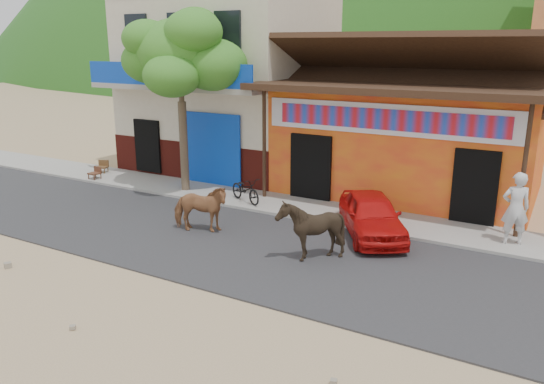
{
  "coord_description": "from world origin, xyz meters",
  "views": [
    {
      "loc": [
        6.72,
        -8.04,
        4.95
      ],
      "look_at": [
        0.42,
        3.0,
        1.4
      ],
      "focal_mm": 35.0,
      "sensor_mm": 36.0,
      "label": 1
    }
  ],
  "objects_px": {
    "cafe_chair_left": "(101,162)",
    "pedestrian": "(516,208)",
    "scooter": "(246,190)",
    "cafe_chair_right": "(94,168)",
    "tree": "(182,102)",
    "cow_dark": "(311,229)",
    "cow_tan": "(200,208)",
    "red_car": "(371,215)"
  },
  "relations": [
    {
      "from": "cow_tan",
      "to": "scooter",
      "type": "height_order",
      "value": "cow_tan"
    },
    {
      "from": "cafe_chair_left",
      "to": "pedestrian",
      "type": "bearing_deg",
      "value": -23.79
    },
    {
      "from": "pedestrian",
      "to": "cafe_chair_right",
      "type": "bearing_deg",
      "value": -20.12
    },
    {
      "from": "scooter",
      "to": "pedestrian",
      "type": "height_order",
      "value": "pedestrian"
    },
    {
      "from": "tree",
      "to": "scooter",
      "type": "distance_m",
      "value": 3.68
    },
    {
      "from": "scooter",
      "to": "cafe_chair_left",
      "type": "relative_size",
      "value": 1.76
    },
    {
      "from": "cow_dark",
      "to": "cafe_chair_left",
      "type": "distance_m",
      "value": 11.32
    },
    {
      "from": "cow_tan",
      "to": "cafe_chair_right",
      "type": "relative_size",
      "value": 1.9
    },
    {
      "from": "cow_tan",
      "to": "cafe_chair_left",
      "type": "bearing_deg",
      "value": 44.43
    },
    {
      "from": "cafe_chair_left",
      "to": "scooter",
      "type": "bearing_deg",
      "value": -27.26
    },
    {
      "from": "pedestrian",
      "to": "scooter",
      "type": "bearing_deg",
      "value": -20.37
    },
    {
      "from": "cow_tan",
      "to": "pedestrian",
      "type": "bearing_deg",
      "value": -88.87
    },
    {
      "from": "tree",
      "to": "cafe_chair_right",
      "type": "xyz_separation_m",
      "value": [
        -3.88,
        -0.5,
        -2.59
      ]
    },
    {
      "from": "cow_tan",
      "to": "red_car",
      "type": "xyz_separation_m",
      "value": [
        4.11,
        2.0,
        -0.09
      ]
    },
    {
      "from": "red_car",
      "to": "pedestrian",
      "type": "xyz_separation_m",
      "value": [
        3.34,
        1.02,
        0.43
      ]
    },
    {
      "from": "cafe_chair_left",
      "to": "red_car",
      "type": "bearing_deg",
      "value": -29.24
    },
    {
      "from": "cow_tan",
      "to": "red_car",
      "type": "relative_size",
      "value": 0.46
    },
    {
      "from": "cow_tan",
      "to": "cafe_chair_right",
      "type": "bearing_deg",
      "value": 48.85
    },
    {
      "from": "scooter",
      "to": "cafe_chair_left",
      "type": "bearing_deg",
      "value": 110.47
    },
    {
      "from": "tree",
      "to": "cow_dark",
      "type": "relative_size",
      "value": 4.04
    },
    {
      "from": "tree",
      "to": "cow_dark",
      "type": "distance_m",
      "value": 7.49
    },
    {
      "from": "scooter",
      "to": "red_car",
      "type": "bearing_deg",
      "value": -74.62
    },
    {
      "from": "cow_dark",
      "to": "scooter",
      "type": "height_order",
      "value": "cow_dark"
    },
    {
      "from": "cow_dark",
      "to": "cafe_chair_right",
      "type": "height_order",
      "value": "cow_dark"
    },
    {
      "from": "red_car",
      "to": "cafe_chair_left",
      "type": "xyz_separation_m",
      "value": [
        -11.42,
        1.35,
        -0.06
      ]
    },
    {
      "from": "scooter",
      "to": "cafe_chair_left",
      "type": "xyz_separation_m",
      "value": [
        -7.0,
        0.58,
        0.03
      ]
    },
    {
      "from": "red_car",
      "to": "pedestrian",
      "type": "height_order",
      "value": "pedestrian"
    },
    {
      "from": "tree",
      "to": "scooter",
      "type": "xyz_separation_m",
      "value": [
        2.6,
        -0.23,
        -2.6
      ]
    },
    {
      "from": "cafe_chair_left",
      "to": "cafe_chair_right",
      "type": "distance_m",
      "value": 1.0
    },
    {
      "from": "scooter",
      "to": "cafe_chair_right",
      "type": "relative_size",
      "value": 1.86
    },
    {
      "from": "scooter",
      "to": "pedestrian",
      "type": "bearing_deg",
      "value": -62.94
    },
    {
      "from": "cow_dark",
      "to": "cafe_chair_right",
      "type": "xyz_separation_m",
      "value": [
        -10.2,
        2.76,
        -0.25
      ]
    },
    {
      "from": "pedestrian",
      "to": "red_car",
      "type": "bearing_deg",
      "value": -5.3
    },
    {
      "from": "cafe_chair_left",
      "to": "tree",
      "type": "bearing_deg",
      "value": -27.07
    },
    {
      "from": "cow_tan",
      "to": "cow_dark",
      "type": "xyz_separation_m",
      "value": [
        3.42,
        -0.25,
        0.09
      ]
    },
    {
      "from": "cafe_chair_left",
      "to": "cafe_chair_right",
      "type": "xyz_separation_m",
      "value": [
        0.52,
        -0.85,
        -0.02
      ]
    },
    {
      "from": "cow_dark",
      "to": "cafe_chair_left",
      "type": "height_order",
      "value": "cow_dark"
    },
    {
      "from": "cow_tan",
      "to": "scooter",
      "type": "relative_size",
      "value": 1.02
    },
    {
      "from": "cow_tan",
      "to": "cafe_chair_right",
      "type": "distance_m",
      "value": 7.24
    },
    {
      "from": "pedestrian",
      "to": "cow_tan",
      "type": "bearing_deg",
      "value": -0.15
    },
    {
      "from": "tree",
      "to": "cow_dark",
      "type": "bearing_deg",
      "value": -27.23
    },
    {
      "from": "scooter",
      "to": "cafe_chair_left",
      "type": "distance_m",
      "value": 7.02
    }
  ]
}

